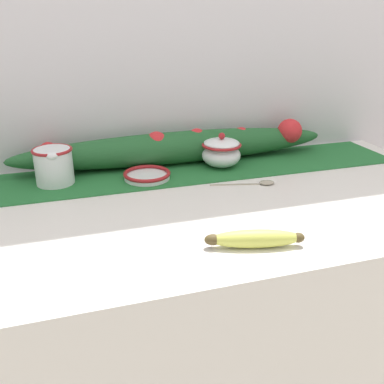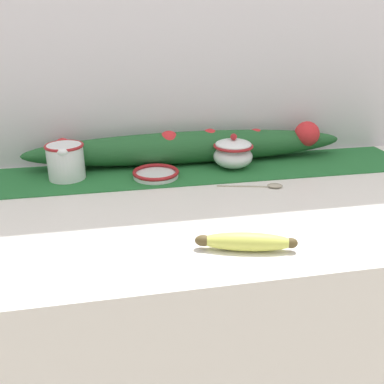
{
  "view_description": "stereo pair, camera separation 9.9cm",
  "coord_description": "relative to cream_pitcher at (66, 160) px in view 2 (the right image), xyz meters",
  "views": [
    {
      "loc": [
        -0.33,
        -0.92,
        1.3
      ],
      "look_at": [
        -0.06,
        -0.05,
        0.92
      ],
      "focal_mm": 40.0,
      "sensor_mm": 36.0,
      "label": 1
    },
    {
      "loc": [
        -0.24,
        -0.95,
        1.3
      ],
      "look_at": [
        -0.06,
        -0.05,
        0.92
      ],
      "focal_mm": 40.0,
      "sensor_mm": 36.0,
      "label": 2
    }
  ],
  "objects": [
    {
      "name": "countertop",
      "position": [
        0.36,
        -0.23,
        -0.49
      ],
      "size": [
        1.46,
        0.72,
        0.87
      ],
      "primitive_type": "cube",
      "color": "silver",
      "rests_on": "ground_plane"
    },
    {
      "name": "back_wall",
      "position": [
        0.36,
        0.15,
        0.27
      ],
      "size": [
        2.26,
        0.04,
        2.4
      ],
      "primitive_type": "cube",
      "color": "silver",
      "rests_on": "ground_plane"
    },
    {
      "name": "table_runner",
      "position": [
        0.36,
        -0.0,
        -0.05
      ],
      "size": [
        1.34,
        0.24,
        0.0
      ],
      "primitive_type": "cube",
      "color": "#236B33",
      "rests_on": "countertop"
    },
    {
      "name": "cream_pitcher",
      "position": [
        0.0,
        0.0,
        0.0
      ],
      "size": [
        0.11,
        0.12,
        0.1
      ],
      "color": "white",
      "rests_on": "countertop"
    },
    {
      "name": "sugar_bowl",
      "position": [
        0.48,
        -0.0,
        -0.01
      ],
      "size": [
        0.12,
        0.12,
        0.1
      ],
      "color": "white",
      "rests_on": "countertop"
    },
    {
      "name": "small_dish",
      "position": [
        0.25,
        -0.04,
        -0.04
      ],
      "size": [
        0.13,
        0.13,
        0.02
      ],
      "color": "white",
      "rests_on": "countertop"
    },
    {
      "name": "banana",
      "position": [
        0.37,
        -0.48,
        -0.04
      ],
      "size": [
        0.2,
        0.08,
        0.04
      ],
      "rotation": [
        0.0,
        0.0,
        -0.25
      ],
      "color": "#CCD156",
      "rests_on": "countertop"
    },
    {
      "name": "spoon",
      "position": [
        0.54,
        -0.17,
        -0.05
      ],
      "size": [
        0.18,
        0.06,
        0.01
      ],
      "rotation": [
        0.0,
        0.0,
        -0.24
      ],
      "color": "#A89E89",
      "rests_on": "countertop"
    },
    {
      "name": "poinsettia_garland",
      "position": [
        0.38,
        0.07,
        -0.0
      ],
      "size": [
        0.99,
        0.11,
        0.12
      ],
      "color": "#235B2D",
      "rests_on": "countertop"
    }
  ]
}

